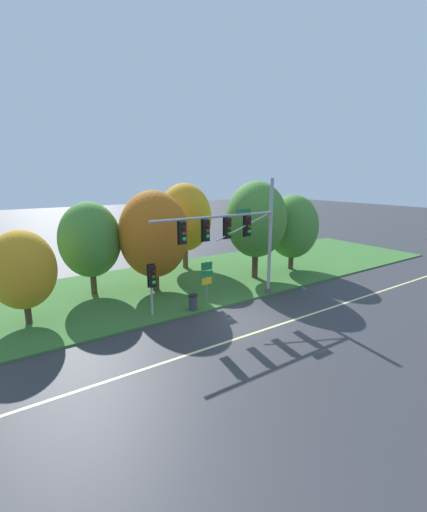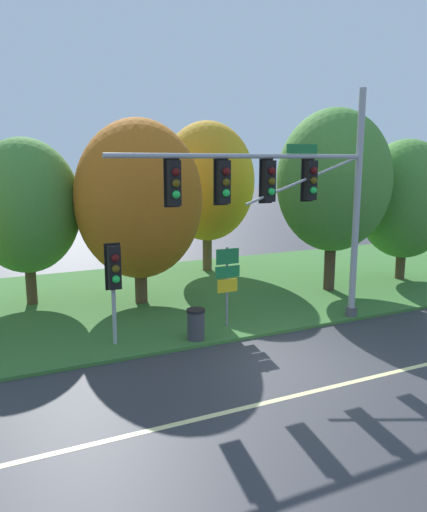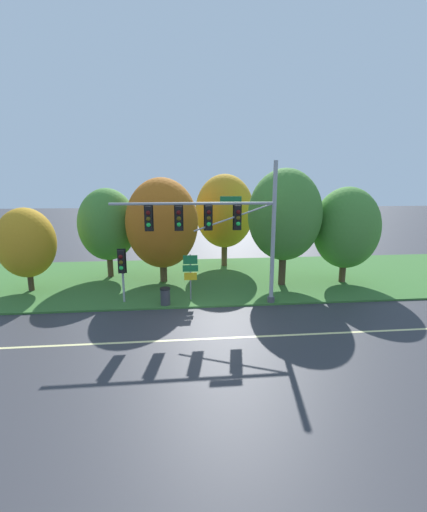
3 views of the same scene
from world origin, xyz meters
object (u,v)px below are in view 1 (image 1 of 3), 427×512
route_sign_post (207,276)px  tree_tall_centre (256,220)px  traffic_signal_mast (236,232)px  tree_right_far (293,227)px  tree_mid_verge (185,218)px  tree_left_of_mast (90,240)px  trash_bin (193,302)px  tree_behind_signpost (154,234)px  tree_nearest_road (22,270)px  pedestrian_signal_near_kerb (152,279)px

route_sign_post → tree_tall_centre: tree_tall_centre is taller
route_sign_post → traffic_signal_mast: bearing=-28.7°
tree_right_far → tree_mid_verge: bearing=143.3°
tree_left_of_mast → trash_bin: 7.98m
tree_left_of_mast → tree_behind_signpost: 4.07m
traffic_signal_mast → route_sign_post: size_ratio=3.31×
traffic_signal_mast → route_sign_post: 3.22m
trash_bin → tree_right_far: bearing=15.8°
tree_nearest_road → tree_behind_signpost: (7.92, 1.21, 0.93)m
tree_behind_signpost → tree_right_far: (11.75, -1.30, -0.29)m
tree_nearest_road → tree_mid_verge: (12.52, 5.24, 1.33)m
tree_right_far → tree_behind_signpost: bearing=173.7°
tree_behind_signpost → tree_tall_centre: size_ratio=0.93×
pedestrian_signal_near_kerb → tree_nearest_road: (-5.92, 2.82, 0.79)m
trash_bin → pedestrian_signal_near_kerb: bearing=167.1°
traffic_signal_mast → tree_left_of_mast: 9.41m
traffic_signal_mast → tree_nearest_road: 11.76m
tree_nearest_road → tree_mid_verge: size_ratio=0.71×
tree_tall_centre → trash_bin: (-7.32, -3.04, -3.98)m
tree_left_of_mast → tree_right_far: bearing=-10.6°
tree_behind_signpost → trash_bin: size_ratio=7.27×
tree_right_far → tree_nearest_road: bearing=179.7°
traffic_signal_mast → tree_right_far: 9.23m
route_sign_post → trash_bin: bearing=-154.0°
tree_right_far → tree_left_of_mast: bearing=169.4°
traffic_signal_mast → trash_bin: 4.86m
traffic_signal_mast → tree_tall_centre: traffic_signal_mast is taller
tree_right_far → trash_bin: bearing=-164.2°
tree_left_of_mast → tree_tall_centre: (11.32, -3.10, 0.82)m
route_sign_post → tree_right_far: 10.60m
route_sign_post → tree_right_far: tree_right_far is taller
route_sign_post → tree_behind_signpost: 4.75m
tree_behind_signpost → tree_right_far: size_ratio=1.09×
pedestrian_signal_near_kerb → tree_nearest_road: bearing=154.5°
tree_nearest_road → tree_left_of_mast: 5.08m
tree_tall_centre → tree_nearest_road: bearing=178.9°
route_sign_post → tree_left_of_mast: bearing=134.6°
route_sign_post → tree_nearest_road: (-9.57, 2.66, 1.27)m
tree_behind_signpost → trash_bin: 5.68m
tree_behind_signpost → pedestrian_signal_near_kerb: bearing=-116.5°
tree_mid_verge → tree_right_far: (7.15, -5.33, -0.69)m
pedestrian_signal_near_kerb → tree_behind_signpost: bearing=63.5°
route_sign_post → tree_mid_verge: tree_mid_verge is taller
pedestrian_signal_near_kerb → tree_nearest_road: size_ratio=0.59×
tree_nearest_road → tree_mid_verge: tree_mid_verge is taller
tree_behind_signpost → tree_mid_verge: size_ratio=0.95×
pedestrian_signal_near_kerb → tree_tall_centre: 10.18m
tree_nearest_road → tree_behind_signpost: size_ratio=0.74×
traffic_signal_mast → pedestrian_signal_near_kerb: traffic_signal_mast is taller
tree_left_of_mast → tree_mid_verge: size_ratio=0.86×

